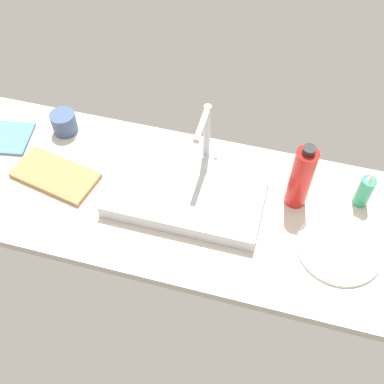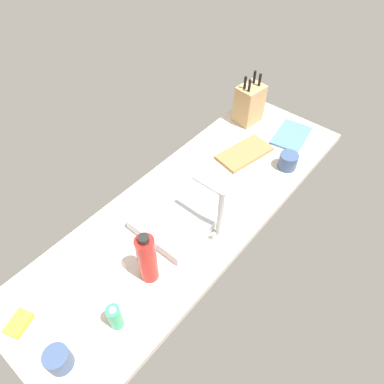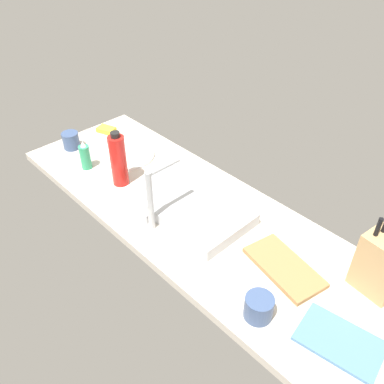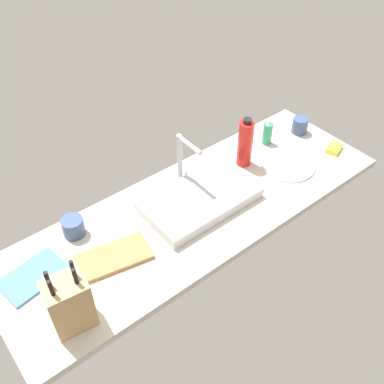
{
  "view_description": "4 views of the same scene",
  "coord_description": "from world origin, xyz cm",
  "px_view_note": "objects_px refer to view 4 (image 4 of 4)",
  "views": [
    {
      "loc": [
        28.08,
        -85.96,
        127.79
      ],
      "look_at": [
        5.69,
        -2.53,
        12.75
      ],
      "focal_mm": 44.03,
      "sensor_mm": 36.0,
      "label": 1
    },
    {
      "loc": [
        76.63,
        63.76,
        124.12
      ],
      "look_at": [
        0.11,
        -0.6,
        11.81
      ],
      "focal_mm": 32.88,
      "sensor_mm": 36.0,
      "label": 2
    },
    {
      "loc": [
        -88.58,
        86.02,
        110.54
      ],
      "look_at": [
        2.16,
        -0.23,
        12.67
      ],
      "focal_mm": 38.03,
      "sensor_mm": 36.0,
      "label": 3
    },
    {
      "loc": [
        -87.02,
        -105.33,
        139.35
      ],
      "look_at": [
        -1.91,
        0.65,
        13.49
      ],
      "focal_mm": 41.72,
      "sensor_mm": 36.0,
      "label": 4
    }
  ],
  "objects_px": {
    "dinner_plate": "(288,165)",
    "dish_sponge": "(334,148)",
    "sink_basin": "(200,199)",
    "coffee_mug": "(300,125)",
    "faucet": "(183,157)",
    "ceramic_cup": "(73,227)",
    "water_bottle": "(245,143)",
    "cutting_board": "(114,257)",
    "dish_towel": "(33,276)",
    "soap_bottle": "(268,133)",
    "knife_block": "(69,303)"
  },
  "relations": [
    {
      "from": "dinner_plate",
      "to": "coffee_mug",
      "type": "distance_m",
      "value": 0.3
    },
    {
      "from": "soap_bottle",
      "to": "dish_towel",
      "type": "height_order",
      "value": "soap_bottle"
    },
    {
      "from": "knife_block",
      "to": "dish_sponge",
      "type": "distance_m",
      "value": 1.47
    },
    {
      "from": "knife_block",
      "to": "dinner_plate",
      "type": "xyz_separation_m",
      "value": [
        1.19,
        0.11,
        -0.1
      ]
    },
    {
      "from": "water_bottle",
      "to": "coffee_mug",
      "type": "xyz_separation_m",
      "value": [
        0.41,
        0.01,
        -0.08
      ]
    },
    {
      "from": "knife_block",
      "to": "coffee_mug",
      "type": "bearing_deg",
      "value": 17.66
    },
    {
      "from": "faucet",
      "to": "dish_towel",
      "type": "bearing_deg",
      "value": -175.01
    },
    {
      "from": "soap_bottle",
      "to": "sink_basin",
      "type": "bearing_deg",
      "value": -166.58
    },
    {
      "from": "faucet",
      "to": "soap_bottle",
      "type": "bearing_deg",
      "value": -2.18
    },
    {
      "from": "dinner_plate",
      "to": "dish_sponge",
      "type": "relative_size",
      "value": 2.86
    },
    {
      "from": "knife_block",
      "to": "water_bottle",
      "type": "bearing_deg",
      "value": 21.33
    },
    {
      "from": "coffee_mug",
      "to": "cutting_board",
      "type": "bearing_deg",
      "value": -174.4
    },
    {
      "from": "dinner_plate",
      "to": "ceramic_cup",
      "type": "height_order",
      "value": "ceramic_cup"
    },
    {
      "from": "sink_basin",
      "to": "dinner_plate",
      "type": "height_order",
      "value": "sink_basin"
    },
    {
      "from": "cutting_board",
      "to": "soap_bottle",
      "type": "distance_m",
      "value": 1.01
    },
    {
      "from": "coffee_mug",
      "to": "sink_basin",
      "type": "bearing_deg",
      "value": -173.13
    },
    {
      "from": "knife_block",
      "to": "dish_sponge",
      "type": "xyz_separation_m",
      "value": [
        1.46,
        0.05,
        -0.1
      ]
    },
    {
      "from": "cutting_board",
      "to": "dinner_plate",
      "type": "xyz_separation_m",
      "value": [
        0.95,
        -0.04,
        -0.0
      ]
    },
    {
      "from": "soap_bottle",
      "to": "ceramic_cup",
      "type": "height_order",
      "value": "soap_bottle"
    },
    {
      "from": "sink_basin",
      "to": "dinner_plate",
      "type": "xyz_separation_m",
      "value": [
        0.5,
        -0.06,
        -0.02
      ]
    },
    {
      "from": "knife_block",
      "to": "water_bottle",
      "type": "distance_m",
      "value": 1.07
    },
    {
      "from": "knife_block",
      "to": "water_bottle",
      "type": "xyz_separation_m",
      "value": [
        1.04,
        0.26,
        0.01
      ]
    },
    {
      "from": "sink_basin",
      "to": "cutting_board",
      "type": "bearing_deg",
      "value": -176.53
    },
    {
      "from": "water_bottle",
      "to": "soap_bottle",
      "type": "bearing_deg",
      "value": 12.57
    },
    {
      "from": "cutting_board",
      "to": "dish_towel",
      "type": "xyz_separation_m",
      "value": [
        -0.28,
        0.11,
        -0.0
      ]
    },
    {
      "from": "sink_basin",
      "to": "knife_block",
      "type": "height_order",
      "value": "knife_block"
    },
    {
      "from": "cutting_board",
      "to": "knife_block",
      "type": "bearing_deg",
      "value": -148.67
    },
    {
      "from": "soap_bottle",
      "to": "water_bottle",
      "type": "distance_m",
      "value": 0.22
    },
    {
      "from": "sink_basin",
      "to": "water_bottle",
      "type": "distance_m",
      "value": 0.37
    },
    {
      "from": "knife_block",
      "to": "cutting_board",
      "type": "bearing_deg",
      "value": 38.5
    },
    {
      "from": "soap_bottle",
      "to": "water_bottle",
      "type": "relative_size",
      "value": 0.56
    },
    {
      "from": "dish_towel",
      "to": "dish_sponge",
      "type": "xyz_separation_m",
      "value": [
        1.5,
        -0.21,
        0.01
      ]
    },
    {
      "from": "faucet",
      "to": "coffee_mug",
      "type": "xyz_separation_m",
      "value": [
        0.72,
        -0.06,
        -0.11
      ]
    },
    {
      "from": "water_bottle",
      "to": "dinner_plate",
      "type": "distance_m",
      "value": 0.24
    },
    {
      "from": "dish_sponge",
      "to": "sink_basin",
      "type": "bearing_deg",
      "value": 170.78
    },
    {
      "from": "sink_basin",
      "to": "dinner_plate",
      "type": "bearing_deg",
      "value": -7.21
    },
    {
      "from": "knife_block",
      "to": "coffee_mug",
      "type": "distance_m",
      "value": 1.47
    },
    {
      "from": "coffee_mug",
      "to": "dish_sponge",
      "type": "relative_size",
      "value": 0.92
    },
    {
      "from": "dish_towel",
      "to": "ceramic_cup",
      "type": "distance_m",
      "value": 0.25
    },
    {
      "from": "faucet",
      "to": "dinner_plate",
      "type": "relative_size",
      "value": 1.01
    },
    {
      "from": "sink_basin",
      "to": "dish_towel",
      "type": "distance_m",
      "value": 0.74
    },
    {
      "from": "faucet",
      "to": "ceramic_cup",
      "type": "relative_size",
      "value": 2.89
    },
    {
      "from": "dinner_plate",
      "to": "knife_block",
      "type": "bearing_deg",
      "value": -174.5
    },
    {
      "from": "faucet",
      "to": "ceramic_cup",
      "type": "xyz_separation_m",
      "value": [
        -0.53,
        0.03,
        -0.12
      ]
    },
    {
      "from": "soap_bottle",
      "to": "water_bottle",
      "type": "height_order",
      "value": "water_bottle"
    },
    {
      "from": "knife_block",
      "to": "dinner_plate",
      "type": "height_order",
      "value": "knife_block"
    },
    {
      "from": "sink_basin",
      "to": "dinner_plate",
      "type": "distance_m",
      "value": 0.5
    },
    {
      "from": "water_bottle",
      "to": "dish_sponge",
      "type": "height_order",
      "value": "water_bottle"
    },
    {
      "from": "sink_basin",
      "to": "dinner_plate",
      "type": "relative_size",
      "value": 1.93
    },
    {
      "from": "sink_basin",
      "to": "ceramic_cup",
      "type": "xyz_separation_m",
      "value": [
        -0.51,
        0.18,
        0.01
      ]
    }
  ]
}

